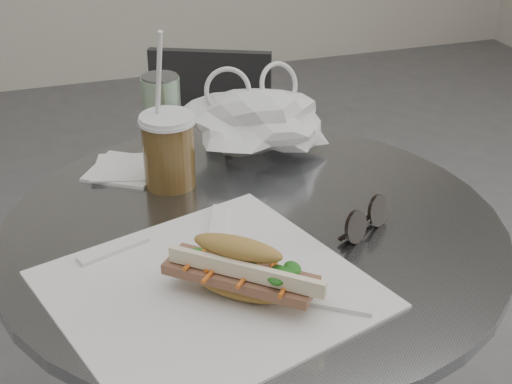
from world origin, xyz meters
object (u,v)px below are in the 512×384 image
object	(u,v)px
iced_coffee	(169,149)
drink_can	(162,111)
cafe_table	(253,362)
chair_far	(205,222)
banh_mi	(239,270)
sunglasses	(365,221)

from	to	relation	value
iced_coffee	drink_can	world-z (taller)	iced_coffee
cafe_table	chair_far	xyz separation A→B (m)	(0.09, 0.68, -0.13)
cafe_table	drink_can	distance (m)	0.47
banh_mi	iced_coffee	distance (m)	0.33
banh_mi	drink_can	distance (m)	0.49
sunglasses	iced_coffee	bearing A→B (deg)	103.59
chair_far	drink_can	size ratio (longest dim) A/B	5.68
chair_far	banh_mi	bearing A→B (deg)	103.78
banh_mi	sunglasses	bearing A→B (deg)	63.89
chair_far	drink_can	bearing A→B (deg)	90.72
drink_can	sunglasses	bearing A→B (deg)	-61.31
cafe_table	drink_can	xyz separation A→B (m)	(-0.07, 0.32, 0.34)
iced_coffee	drink_can	xyz separation A→B (m)	(0.02, 0.16, 0.00)
drink_can	banh_mi	bearing A→B (deg)	-90.51
chair_far	banh_mi	size ratio (longest dim) A/B	3.15
chair_far	sunglasses	world-z (taller)	sunglasses
sunglasses	drink_can	bearing A→B (deg)	86.85
cafe_table	banh_mi	world-z (taller)	banh_mi
iced_coffee	sunglasses	size ratio (longest dim) A/B	2.58
sunglasses	banh_mi	bearing A→B (deg)	170.82
chair_far	iced_coffee	size ratio (longest dim) A/B	2.84
cafe_table	banh_mi	distance (m)	0.36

